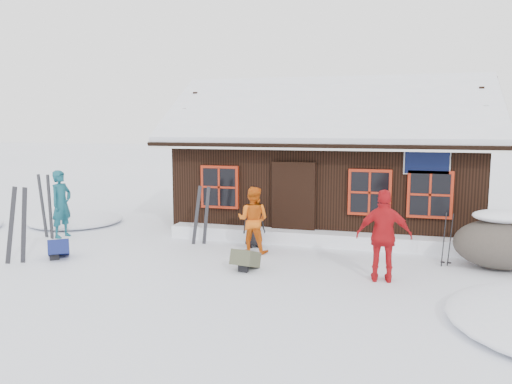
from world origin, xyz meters
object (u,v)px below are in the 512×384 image
(boulder, at_px, (501,242))
(ski_poles, at_px, (447,241))
(skier_teal, at_px, (61,204))
(ski_pair_left, at_px, (17,226))
(skier_orange_left, at_px, (253,220))
(skier_orange_right, at_px, (384,236))
(backpack_olive, at_px, (246,262))
(backpack_blue, at_px, (59,251))
(skier_crouched, at_px, (254,224))

(boulder, bearing_deg, ski_poles, -173.54)
(skier_teal, xyz_separation_m, ski_pair_left, (0.73, -2.46, -0.08))
(skier_teal, height_order, skier_orange_left, skier_teal)
(skier_orange_right, height_order, backpack_olive, skier_orange_right)
(skier_teal, height_order, backpack_blue, skier_teal)
(skier_crouched, xyz_separation_m, backpack_blue, (-3.96, -2.21, -0.40))
(skier_orange_right, bearing_deg, backpack_blue, -1.85)
(ski_pair_left, bearing_deg, ski_poles, 3.35)
(skier_orange_left, height_order, skier_orange_right, skier_orange_right)
(skier_crouched, distance_m, ski_poles, 4.45)
(skier_crouched, distance_m, backpack_olive, 2.01)
(ski_poles, bearing_deg, skier_crouched, 173.30)
(skier_crouched, height_order, backpack_olive, skier_crouched)
(skier_teal, bearing_deg, backpack_olive, -98.76)
(skier_orange_right, relative_size, backpack_olive, 3.02)
(ski_poles, distance_m, backpack_blue, 8.55)
(skier_orange_right, distance_m, ski_pair_left, 7.71)
(skier_teal, distance_m, skier_orange_left, 5.38)
(ski_poles, bearing_deg, boulder, 6.46)
(skier_orange_right, distance_m, ski_poles, 1.94)
(skier_orange_right, height_order, ski_pair_left, skier_orange_right)
(skier_orange_left, relative_size, skier_orange_right, 0.88)
(skier_teal, height_order, ski_pair_left, skier_teal)
(skier_orange_left, xyz_separation_m, ski_poles, (4.29, 0.00, -0.22))
(boulder, xyz_separation_m, ski_poles, (-1.07, -0.12, -0.00))
(skier_orange_right, xyz_separation_m, ski_pair_left, (-7.66, -0.84, -0.07))
(skier_orange_left, relative_size, ski_pair_left, 0.90)
(skier_orange_right, xyz_separation_m, backpack_olive, (-2.77, 0.01, -0.73))
(ski_poles, bearing_deg, ski_pair_left, -165.74)
(skier_crouched, xyz_separation_m, ski_poles, (4.42, -0.52, -0.01))
(skier_teal, height_order, skier_crouched, skier_teal)
(boulder, bearing_deg, skier_crouched, 175.85)
(skier_orange_left, bearing_deg, skier_crouched, -72.95)
(backpack_olive, bearing_deg, skier_crouched, 109.06)
(boulder, xyz_separation_m, ski_pair_left, (-10.01, -2.39, 0.26))
(skier_orange_left, bearing_deg, ski_poles, -176.96)
(backpack_blue, bearing_deg, skier_crouched, -8.03)
(skier_orange_right, distance_m, skier_crouched, 3.71)
(skier_teal, distance_m, skier_orange_right, 8.55)
(backpack_olive, bearing_deg, skier_orange_left, 107.92)
(boulder, distance_m, ski_poles, 1.08)
(skier_orange_left, bearing_deg, backpack_blue, 25.46)
(backpack_blue, distance_m, backpack_olive, 4.34)
(skier_crouched, xyz_separation_m, boulder, (5.49, -0.40, -0.00))
(skier_teal, relative_size, ski_pair_left, 1.04)
(skier_teal, distance_m, boulder, 10.74)
(skier_orange_right, bearing_deg, backpack_olive, -4.14)
(boulder, bearing_deg, backpack_olive, -163.25)
(ski_poles, bearing_deg, skier_teal, 178.90)
(skier_crouched, bearing_deg, ski_poles, -33.91)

